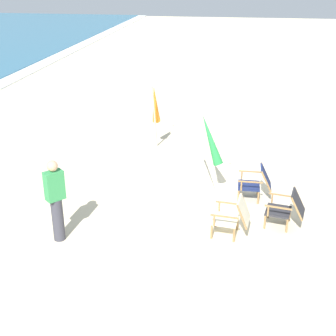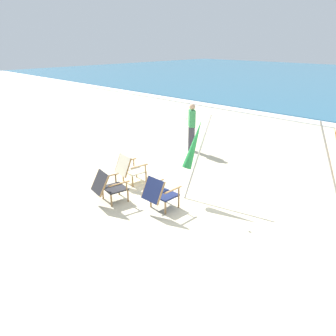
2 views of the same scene
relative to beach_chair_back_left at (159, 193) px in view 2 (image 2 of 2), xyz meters
name	(u,v)px [view 2 (image 2 of 2)]	position (x,y,z in m)	size (l,w,h in m)	color
ground_plane	(193,200)	(0.24, 0.88, -0.43)	(80.00, 80.00, 0.00)	beige
beach_chair_back_left	(159,193)	(0.00, 0.00, 0.00)	(0.60, 0.74, 0.79)	#19234C
beach_chair_mid_center	(108,186)	(-1.13, -0.58, 0.00)	(0.70, 0.84, 0.79)	#28282D
beach_chair_front_right	(129,168)	(-1.63, 0.47, 0.00)	(0.65, 0.77, 0.81)	beige
umbrella_furled_green	(194,145)	(0.07, 1.06, 0.89)	(0.34, 0.82, 2.01)	#B7B2A8
person_near_chairs	(192,127)	(-2.28, 3.74, 0.41)	(0.39, 0.38, 1.63)	#383842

